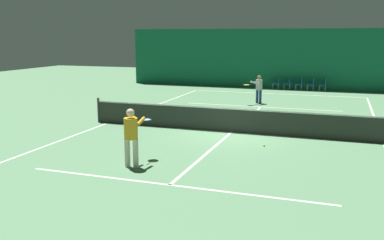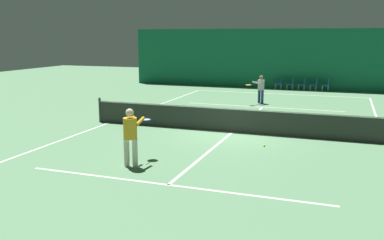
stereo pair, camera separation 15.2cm
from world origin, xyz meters
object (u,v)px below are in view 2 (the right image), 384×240
Objects in this scene: player_far at (260,87)px; tennis_ball at (264,146)px; courtside_chair_0 at (280,83)px; tennis_net at (232,119)px; courtside_chair_3 at (315,84)px; courtside_chair_1 at (291,83)px; player_near at (131,133)px; courtside_chair_4 at (327,84)px; courtside_chair_2 at (303,84)px.

tennis_ball is at bearing 46.50° from player_far.
tennis_ball is at bearing 6.76° from courtside_chair_0.
courtside_chair_0 is at bearing 91.22° from tennis_net.
player_far is 7.08m from courtside_chair_3.
tennis_ball is (1.59, -1.76, -0.48)m from tennis_net.
courtside_chair_0 is at bearing -90.00° from courtside_chair_1.
courtside_chair_4 is at bearing -12.70° from player_near.
courtside_chair_1 is at bearing 90.00° from courtside_chair_0.
tennis_ball is (1.89, -15.96, -0.45)m from courtside_chair_0.
courtside_chair_1 is 16.00m from tennis_ball.
courtside_chair_3 is at bearing 90.00° from courtside_chair_0.
courtside_chair_0 is (0.07, 6.64, -0.43)m from player_far.
player_far is at bearing -7.39° from courtside_chair_1.
courtside_chair_0 is (1.31, 19.50, -0.51)m from player_near.
player_near is 12.93m from player_far.
courtside_chair_0 is (-0.30, 14.19, -0.03)m from tennis_net.
tennis_net is 14.20m from courtside_chair_1.
player_far is 1.86× the size of courtside_chair_4.
player_far reaches higher than courtside_chair_1.
player_near is 19.62m from courtside_chair_1.
courtside_chair_1 is 1.00× the size of courtside_chair_3.
courtside_chair_1 is 2.36m from courtside_chair_4.
player_far is 6.70m from courtside_chair_1.
courtside_chair_2 is (1.65, 6.64, -0.43)m from player_far.
player_far reaches higher than tennis_net.
tennis_net is 7.68× the size of player_far.
courtside_chair_0 reaches higher than tennis_ball.
courtside_chair_0 and courtside_chair_2 have the same top height.
courtside_chair_1 is 0.79m from courtside_chair_2.
tennis_net is 14.29× the size of courtside_chair_2.
player_near is 2.03× the size of courtside_chair_4.
player_far reaches higher than courtside_chair_2.
tennis_ball is (1.96, -9.32, -0.88)m from player_far.
courtside_chair_3 is 12.73× the size of tennis_ball.
courtside_chair_4 is at bearing 78.66° from tennis_net.
courtside_chair_4 is (0.79, 0.00, 0.00)m from courtside_chair_3.
player_near reaches higher than tennis_ball.
player_far is 23.67× the size of tennis_ball.
courtside_chair_3 is at bearing -10.48° from player_near.
player_near is 20.01m from courtside_chair_4.
player_far is (-0.38, 7.56, 0.40)m from tennis_net.
courtside_chair_2 and courtside_chair_3 have the same top height.
player_far is at bearing -25.90° from courtside_chair_4.
player_near is (-1.61, -5.31, 0.48)m from tennis_net.
player_near reaches higher than courtside_chair_0.
player_near is 2.03× the size of courtside_chair_1.
player_far is at bearing -0.63° from courtside_chair_0.
player_far reaches higher than courtside_chair_0.
courtside_chair_3 is 1.00× the size of courtside_chair_4.
player_far is at bearing 92.85° from tennis_net.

